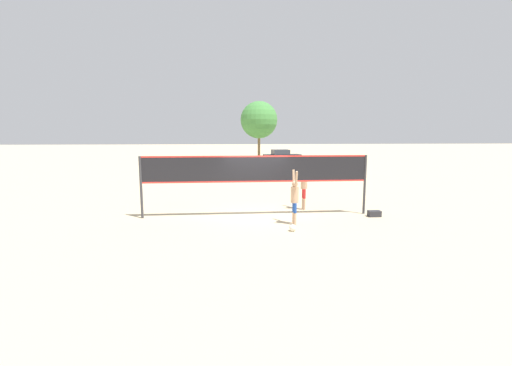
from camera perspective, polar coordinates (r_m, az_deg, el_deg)
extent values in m
plane|color=#C6B28C|center=(13.81, 0.00, -5.48)|extent=(200.00, 200.00, 0.00)
cylinder|color=#38383D|center=(13.93, -18.61, -0.71)|extent=(0.10, 0.10, 2.42)
cylinder|color=#38383D|center=(14.65, 17.67, -0.26)|extent=(0.10, 0.10, 2.42)
cube|color=black|center=(13.50, 0.00, 2.36)|extent=(8.83, 0.02, 1.06)
cube|color=red|center=(13.46, 0.00, 4.47)|extent=(8.83, 0.03, 0.06)
cube|color=red|center=(13.56, 0.00, 0.26)|extent=(8.83, 0.03, 0.06)
cylinder|color=tan|center=(12.48, 6.49, -5.97)|extent=(0.11, 0.11, 0.44)
cylinder|color=#1E47A5|center=(12.39, 6.52, -4.16)|extent=(0.12, 0.12, 0.36)
cylinder|color=tan|center=(12.67, 6.31, -5.75)|extent=(0.11, 0.11, 0.44)
cylinder|color=#1E47A5|center=(12.58, 6.34, -3.97)|extent=(0.12, 0.12, 0.36)
cylinder|color=tan|center=(12.39, 6.47, -1.96)|extent=(0.28, 0.28, 0.57)
sphere|color=tan|center=(12.33, 6.50, -0.14)|extent=(0.22, 0.22, 0.22)
cylinder|color=tan|center=(12.08, 6.73, 0.50)|extent=(0.08, 0.21, 0.64)
cylinder|color=tan|center=(12.54, 6.30, 0.79)|extent=(0.08, 0.21, 0.64)
cylinder|color=tan|center=(15.14, 7.86, -3.37)|extent=(0.11, 0.11, 0.50)
cylinder|color=red|center=(15.06, 7.89, -1.67)|extent=(0.12, 0.12, 0.41)
cylinder|color=tan|center=(14.95, 8.02, -3.52)|extent=(0.11, 0.11, 0.50)
cylinder|color=red|center=(14.87, 8.06, -1.80)|extent=(0.12, 0.12, 0.41)
cylinder|color=tan|center=(14.88, 8.01, 0.27)|extent=(0.28, 0.28, 0.65)
sphere|color=tan|center=(14.83, 8.05, 1.99)|extent=(0.25, 0.25, 0.25)
cylinder|color=tan|center=(15.05, 7.85, 2.84)|extent=(0.08, 0.23, 0.72)
cylinder|color=tan|center=(14.57, 8.28, 2.66)|extent=(0.08, 0.23, 0.72)
sphere|color=silver|center=(11.72, 6.13, -7.43)|extent=(0.23, 0.23, 0.23)
cube|color=#2D2D33|center=(14.44, 19.12, -4.85)|extent=(0.49, 0.28, 0.24)
cube|color=#232328|center=(42.55, 4.37, 4.34)|extent=(4.67, 2.43, 0.67)
cube|color=#2D333D|center=(42.45, 4.09, 5.18)|extent=(2.22, 1.95, 0.59)
cylinder|color=black|center=(43.81, 5.77, 4.24)|extent=(0.66, 0.31, 0.64)
cylinder|color=black|center=(42.16, 6.52, 4.08)|extent=(0.66, 0.31, 0.64)
cylinder|color=black|center=(43.01, 2.26, 4.21)|extent=(0.66, 0.31, 0.64)
cylinder|color=black|center=(41.33, 2.89, 4.05)|extent=(0.66, 0.31, 0.64)
cylinder|color=brown|center=(47.20, 0.50, 6.49)|extent=(0.35, 0.35, 3.81)
sphere|color=#42843D|center=(47.22, 0.50, 10.48)|extent=(5.02, 5.02, 5.02)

